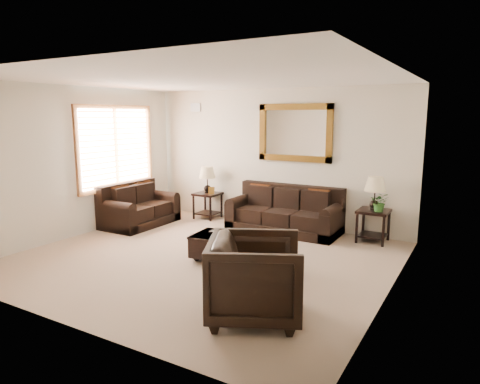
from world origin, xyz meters
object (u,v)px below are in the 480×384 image
Objects in this scene: loveseat at (138,209)px; end_table_right at (374,200)px; sofa at (285,215)px; armchair at (256,274)px; coffee_table at (232,246)px; end_table_left at (207,185)px.

end_table_right reaches higher than loveseat.
loveseat is at bearing -165.35° from end_table_right.
sofa reaches higher than loveseat.
loveseat is 4.63m from armchair.
armchair is (1.16, -1.41, 0.25)m from coffee_table.
end_table_right reaches higher than end_table_left.
armchair reaches higher than loveseat.
sofa is 1.91m from end_table_left.
coffee_table is at bearing -89.31° from sofa.
sofa is at bearing -3.74° from end_table_left.
end_table_right reaches higher than sofa.
end_table_left reaches higher than coffee_table.
end_table_left is 2.89m from coffee_table.
sofa is 1.89× the size of end_table_left.
loveseat is 4.56m from end_table_right.
loveseat is 1.50× the size of armchair.
end_table_left is 1.11× the size of armchair.
end_table_left is at bearing 179.89° from end_table_right.
end_table_right is (1.62, 0.12, 0.44)m from sofa.
loveseat is at bearing -128.29° from end_table_left.
armchair reaches higher than coffee_table.
coffee_table is at bearing -48.57° from end_table_left.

